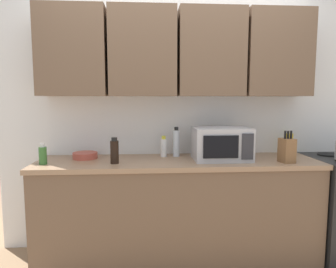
{
  "coord_description": "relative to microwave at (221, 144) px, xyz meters",
  "views": [
    {
      "loc": [
        -0.27,
        -2.91,
        1.43
      ],
      "look_at": [
        -0.08,
        -0.25,
        1.12
      ],
      "focal_mm": 32.87,
      "sensor_mm": 36.0,
      "label": 1
    }
  ],
  "objects": [
    {
      "name": "counter_run",
      "position": [
        -0.38,
        0.01,
        -0.59
      ],
      "size": [
        2.42,
        0.63,
        0.9
      ],
      "color": "brown",
      "rests_on": "ground_plane"
    },
    {
      "name": "bottle_green_oil",
      "position": [
        -1.48,
        -0.09,
        -0.06
      ],
      "size": [
        0.06,
        0.06,
        0.17
      ],
      "color": "#386B2D",
      "rests_on": "counter_run"
    },
    {
      "name": "knife_block",
      "position": [
        0.51,
        -0.16,
        -0.04
      ],
      "size": [
        0.12,
        0.14,
        0.27
      ],
      "color": "brown",
      "rests_on": "counter_run"
    },
    {
      "name": "microwave",
      "position": [
        0.0,
        0.0,
        0.0
      ],
      "size": [
        0.48,
        0.37,
        0.28
      ],
      "color": "#B7B7BC",
      "rests_on": "counter_run"
    },
    {
      "name": "bowl_ceramic_small",
      "position": [
        -1.19,
        0.13,
        -0.11
      ],
      "size": [
        0.22,
        0.22,
        0.05
      ],
      "primitive_type": "cylinder",
      "color": "#B24C3D",
      "rests_on": "counter_run"
    },
    {
      "name": "bottle_clear_tall",
      "position": [
        -0.38,
        0.17,
        -0.01
      ],
      "size": [
        0.06,
        0.06,
        0.27
      ],
      "color": "silver",
      "rests_on": "counter_run"
    },
    {
      "name": "bottle_soy_dark",
      "position": [
        -0.91,
        -0.1,
        -0.04
      ],
      "size": [
        0.07,
        0.07,
        0.21
      ],
      "color": "black",
      "rests_on": "counter_run"
    },
    {
      "name": "bottle_yellow_mustard",
      "position": [
        0.68,
        0.16,
        -0.03
      ],
      "size": [
        0.08,
        0.08,
        0.23
      ],
      "color": "gold",
      "rests_on": "counter_run"
    },
    {
      "name": "wall_back_with_cabinets",
      "position": [
        -0.38,
        0.25,
        0.54
      ],
      "size": [
        3.29,
        0.38,
        2.6
      ],
      "color": "white",
      "rests_on": "ground_plane"
    },
    {
      "name": "bottle_white_jar",
      "position": [
        -0.49,
        0.16,
        -0.05
      ],
      "size": [
        0.06,
        0.06,
        0.19
      ],
      "color": "white",
      "rests_on": "counter_run"
    }
  ]
}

